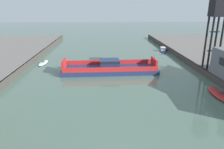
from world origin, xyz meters
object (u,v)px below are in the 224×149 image
at_px(moored_boat_mid_left, 43,63).
at_px(crane_tower, 217,17).
at_px(chain_ferry, 110,68).
at_px(moored_boat_near_right, 163,50).
at_px(moored_boat_mid_right, 221,95).

relative_size(moored_boat_mid_left, crane_tower, 0.43).
bearing_deg(crane_tower, chain_ferry, 172.93).
height_order(chain_ferry, moored_boat_near_right, chain_ferry).
relative_size(moored_boat_mid_left, moored_boat_mid_right, 0.82).
xyz_separation_m(chain_ferry, crane_tower, (23.60, -2.93, 12.39)).
relative_size(chain_ferry, moored_boat_mid_left, 3.56).
bearing_deg(moored_boat_mid_right, moored_boat_near_right, 89.19).
bearing_deg(moored_boat_near_right, chain_ferry, -129.98).
distance_m(moored_boat_mid_left, moored_boat_mid_right, 45.24).
bearing_deg(moored_boat_mid_right, chain_ferry, 141.29).
xyz_separation_m(moored_boat_near_right, moored_boat_mid_left, (-38.67, -15.24, -0.33)).
bearing_deg(moored_boat_mid_right, crane_tower, 72.30).
height_order(chain_ferry, crane_tower, crane_tower).
height_order(moored_boat_near_right, moored_boat_mid_left, moored_boat_near_right).
height_order(moored_boat_mid_left, crane_tower, crane_tower).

